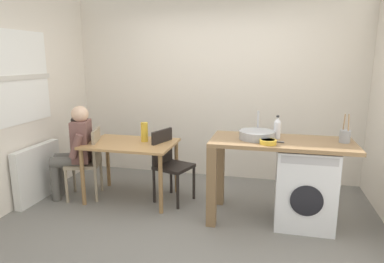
{
  "coord_description": "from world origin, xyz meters",
  "views": [
    {
      "loc": [
        0.84,
        -3.22,
        1.77
      ],
      "look_at": [
        -0.04,
        0.45,
        0.95
      ],
      "focal_mm": 31.58,
      "sensor_mm": 36.0,
      "label": 1
    }
  ],
  "objects_px": {
    "chair_person_seat": "(89,159)",
    "utensil_crock": "(345,136)",
    "chair_opposite": "(169,161)",
    "mixing_bowl": "(268,142)",
    "washing_machine": "(304,186)",
    "vase": "(144,132)",
    "seated_person": "(75,147)",
    "dining_table": "(131,150)",
    "bottle_tall_green": "(277,128)"
  },
  "relations": [
    {
      "from": "chair_person_seat",
      "to": "chair_opposite",
      "type": "distance_m",
      "value": 1.04
    },
    {
      "from": "utensil_crock",
      "to": "chair_person_seat",
      "type": "bearing_deg",
      "value": 178.68
    },
    {
      "from": "mixing_bowl",
      "to": "bottle_tall_green",
      "type": "bearing_deg",
      "value": 72.8
    },
    {
      "from": "washing_machine",
      "to": "bottle_tall_green",
      "type": "bearing_deg",
      "value": 164.31
    },
    {
      "from": "washing_machine",
      "to": "vase",
      "type": "relative_size",
      "value": 3.48
    },
    {
      "from": "utensil_crock",
      "to": "chair_opposite",
      "type": "bearing_deg",
      "value": 173.62
    },
    {
      "from": "chair_person_seat",
      "to": "seated_person",
      "type": "relative_size",
      "value": 0.75
    },
    {
      "from": "dining_table",
      "to": "chair_opposite",
      "type": "xyz_separation_m",
      "value": [
        0.48,
        0.07,
        -0.14
      ]
    },
    {
      "from": "bottle_tall_green",
      "to": "utensil_crock",
      "type": "distance_m",
      "value": 0.68
    },
    {
      "from": "dining_table",
      "to": "bottle_tall_green",
      "type": "height_order",
      "value": "bottle_tall_green"
    },
    {
      "from": "chair_person_seat",
      "to": "washing_machine",
      "type": "distance_m",
      "value": 2.64
    },
    {
      "from": "dining_table",
      "to": "seated_person",
      "type": "xyz_separation_m",
      "value": [
        -0.7,
        -0.13,
        0.03
      ]
    },
    {
      "from": "chair_person_seat",
      "to": "chair_opposite",
      "type": "relative_size",
      "value": 1.0
    },
    {
      "from": "seated_person",
      "to": "mixing_bowl",
      "type": "height_order",
      "value": "seated_person"
    },
    {
      "from": "bottle_tall_green",
      "to": "mixing_bowl",
      "type": "height_order",
      "value": "bottle_tall_green"
    },
    {
      "from": "seated_person",
      "to": "utensil_crock",
      "type": "xyz_separation_m",
      "value": [
        3.15,
        -0.02,
        0.32
      ]
    },
    {
      "from": "utensil_crock",
      "to": "washing_machine",
      "type": "bearing_deg",
      "value": -171.9
    },
    {
      "from": "dining_table",
      "to": "washing_machine",
      "type": "distance_m",
      "value": 2.1
    },
    {
      "from": "dining_table",
      "to": "bottle_tall_green",
      "type": "distance_m",
      "value": 1.82
    },
    {
      "from": "washing_machine",
      "to": "seated_person",
      "type": "bearing_deg",
      "value": 178.52
    },
    {
      "from": "washing_machine",
      "to": "mixing_bowl",
      "type": "height_order",
      "value": "mixing_bowl"
    },
    {
      "from": "bottle_tall_green",
      "to": "mixing_bowl",
      "type": "relative_size",
      "value": 1.48
    },
    {
      "from": "chair_person_seat",
      "to": "utensil_crock",
      "type": "xyz_separation_m",
      "value": [
        3.0,
        -0.07,
        0.48
      ]
    },
    {
      "from": "mixing_bowl",
      "to": "utensil_crock",
      "type": "relative_size",
      "value": 0.57
    },
    {
      "from": "chair_person_seat",
      "to": "mixing_bowl",
      "type": "relative_size",
      "value": 5.27
    },
    {
      "from": "chair_opposite",
      "to": "seated_person",
      "type": "xyz_separation_m",
      "value": [
        -1.18,
        -0.2,
        0.16
      ]
    },
    {
      "from": "seated_person",
      "to": "washing_machine",
      "type": "relative_size",
      "value": 1.4
    },
    {
      "from": "chair_opposite",
      "to": "mixing_bowl",
      "type": "distance_m",
      "value": 1.36
    },
    {
      "from": "dining_table",
      "to": "vase",
      "type": "xyz_separation_m",
      "value": [
        0.15,
        0.1,
        0.22
      ]
    },
    {
      "from": "dining_table",
      "to": "chair_opposite",
      "type": "relative_size",
      "value": 1.22
    },
    {
      "from": "chair_opposite",
      "to": "mixing_bowl",
      "type": "relative_size",
      "value": 5.27
    },
    {
      "from": "bottle_tall_green",
      "to": "utensil_crock",
      "type": "xyz_separation_m",
      "value": [
        0.68,
        -0.04,
        -0.04
      ]
    },
    {
      "from": "utensil_crock",
      "to": "seated_person",
      "type": "bearing_deg",
      "value": 179.64
    },
    {
      "from": "dining_table",
      "to": "bottle_tall_green",
      "type": "xyz_separation_m",
      "value": [
        1.77,
        -0.11,
        0.39
      ]
    },
    {
      "from": "washing_machine",
      "to": "chair_person_seat",
      "type": "bearing_deg",
      "value": 177.36
    },
    {
      "from": "washing_machine",
      "to": "utensil_crock",
      "type": "xyz_separation_m",
      "value": [
        0.37,
        0.05,
        0.56
      ]
    },
    {
      "from": "bottle_tall_green",
      "to": "dining_table",
      "type": "bearing_deg",
      "value": 176.43
    },
    {
      "from": "mixing_bowl",
      "to": "vase",
      "type": "xyz_separation_m",
      "value": [
        -1.53,
        0.5,
        -0.08
      ]
    },
    {
      "from": "seated_person",
      "to": "utensil_crock",
      "type": "distance_m",
      "value": 3.17
    },
    {
      "from": "bottle_tall_green",
      "to": "seated_person",
      "type": "bearing_deg",
      "value": -179.63
    },
    {
      "from": "seated_person",
      "to": "vase",
      "type": "distance_m",
      "value": 0.9
    },
    {
      "from": "washing_machine",
      "to": "vase",
      "type": "xyz_separation_m",
      "value": [
        -1.93,
        0.3,
        0.43
      ]
    },
    {
      "from": "washing_machine",
      "to": "vase",
      "type": "bearing_deg",
      "value": 171.23
    },
    {
      "from": "dining_table",
      "to": "chair_person_seat",
      "type": "xyz_separation_m",
      "value": [
        -0.55,
        -0.08,
        -0.14
      ]
    },
    {
      "from": "mixing_bowl",
      "to": "seated_person",
      "type": "bearing_deg",
      "value": 173.54
    },
    {
      "from": "chair_opposite",
      "to": "washing_machine",
      "type": "xyz_separation_m",
      "value": [
        1.6,
        -0.27,
        -0.08
      ]
    },
    {
      "from": "chair_opposite",
      "to": "utensil_crock",
      "type": "xyz_separation_m",
      "value": [
        1.97,
        -0.22,
        0.48
      ]
    },
    {
      "from": "dining_table",
      "to": "bottle_tall_green",
      "type": "relative_size",
      "value": 4.36
    },
    {
      "from": "chair_opposite",
      "to": "utensil_crock",
      "type": "height_order",
      "value": "utensil_crock"
    },
    {
      "from": "chair_opposite",
      "to": "utensil_crock",
      "type": "distance_m",
      "value": 2.04
    }
  ]
}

